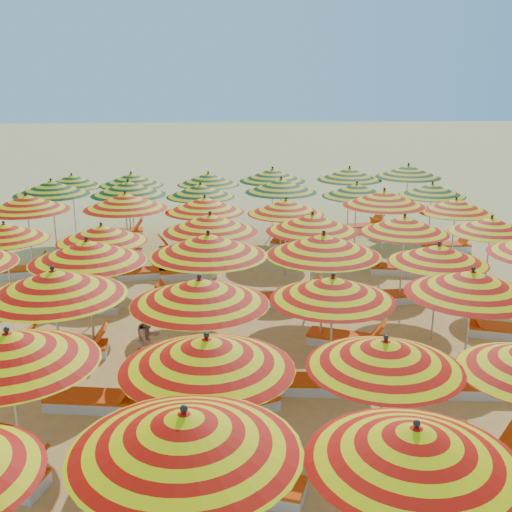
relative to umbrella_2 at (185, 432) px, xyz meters
name	(u,v)px	position (x,y,z in m)	size (l,w,h in m)	color
ground	(257,324)	(1.31, 8.60, -2.36)	(120.00, 120.00, 0.00)	#F1C66B
umbrella_2	(185,432)	(0.00, 0.00, 0.00)	(2.98, 2.98, 2.68)	silver
umbrella_3	(415,445)	(2.44, -0.13, -0.16)	(2.84, 2.84, 2.50)	silver
umbrella_7	(8,348)	(-2.53, 2.34, -0.03)	(3.19, 3.19, 2.65)	silver
umbrella_8	(207,353)	(0.20, 2.09, -0.07)	(3.23, 3.23, 2.60)	silver
umbrella_9	(385,354)	(2.74, 2.27, -0.24)	(2.37, 2.37, 2.42)	silver
umbrella_13	(53,283)	(-2.53, 4.93, 0.03)	(3.26, 3.26, 2.72)	silver
umbrella_14	(200,291)	(0.05, 4.61, -0.06)	(2.65, 2.65, 2.61)	silver
umbrella_15	(333,288)	(2.46, 4.99, -0.19)	(2.76, 2.76, 2.46)	silver
umbrella_16	(472,283)	(5.01, 4.86, -0.09)	(2.80, 2.80, 2.58)	silver
umbrella_19	(87,251)	(-2.39, 7.22, -0.04)	(2.75, 2.75, 2.64)	silver
umbrella_20	(208,245)	(0.17, 7.34, 0.03)	(2.78, 2.78, 2.72)	silver
umbrella_21	(323,245)	(2.67, 7.33, -0.01)	(3.05, 3.05, 2.68)	silver
umbrella_22	(438,254)	(5.27, 7.42, -0.29)	(2.93, 2.93, 2.36)	silver
umbrella_24	(4,232)	(-5.00, 10.06, -0.29)	(2.95, 2.95, 2.35)	silver
umbrella_25	(102,233)	(-2.50, 9.62, -0.26)	(2.41, 2.41, 2.39)	silver
umbrella_26	(210,223)	(0.19, 9.91, -0.10)	(2.68, 2.68, 2.57)	silver
umbrella_27	(312,223)	(2.80, 9.88, -0.13)	(2.59, 2.59, 2.54)	silver
umbrella_28	(404,225)	(5.18, 9.80, -0.20)	(3.04, 3.04, 2.46)	silver
umbrella_29	(491,225)	(7.60, 10.07, -0.31)	(2.87, 2.87, 2.33)	silver
umbrella_30	(26,203)	(-5.14, 12.60, -0.07)	(3.14, 3.14, 2.61)	silver
umbrella_31	(125,201)	(-2.30, 12.55, -0.05)	(3.05, 3.05, 2.63)	silver
umbrella_32	(205,205)	(0.01, 12.51, -0.17)	(2.73, 2.73, 2.49)	silver
umbrella_33	(286,207)	(2.38, 12.37, -0.24)	(2.70, 2.70, 2.41)	silver
umbrella_34	(384,198)	(5.33, 12.51, -0.04)	(2.75, 2.75, 2.64)	silver
umbrella_35	(456,206)	(7.51, 12.44, -0.29)	(2.63, 2.63, 2.36)	silver
umbrella_36	(51,188)	(-4.99, 14.91, -0.05)	(2.60, 2.60, 2.62)	silver
umbrella_37	(128,188)	(-2.50, 14.76, -0.07)	(2.72, 2.72, 2.61)	silver
umbrella_38	(200,190)	(-0.18, 15.09, -0.23)	(2.30, 2.30, 2.42)	silver
umbrella_39	(281,185)	(2.51, 15.13, -0.10)	(3.15, 3.15, 2.57)	silver
umbrella_40	(357,190)	(4.99, 14.73, -0.21)	(2.87, 2.87, 2.45)	silver
umbrella_41	(432,190)	(7.59, 14.88, -0.26)	(2.93, 2.93, 2.39)	silver
umbrella_42	(72,181)	(-4.88, 17.41, -0.26)	(2.36, 2.36, 2.39)	silver
umbrella_43	(131,179)	(-2.71, 17.22, -0.20)	(2.84, 2.84, 2.46)	silver
umbrella_44	(208,179)	(0.06, 17.38, -0.23)	(2.72, 2.72, 2.42)	silver
umbrella_45	(272,175)	(2.41, 17.27, -0.09)	(2.75, 2.75, 2.58)	silver
umbrella_46	(349,174)	(5.29, 17.42, -0.11)	(3.07, 3.07, 2.56)	silver
umbrella_47	(408,171)	(7.51, 17.45, -0.03)	(2.96, 2.96, 2.65)	silver
lounger_5	(244,484)	(0.71, 2.13, -2.21)	(1.83, 1.12, 0.69)	white
lounger_6	(482,468)	(4.37, 2.31, -2.21)	(1.83, 1.08, 0.69)	white
lounger_8	(95,400)	(-1.94, 4.77, -2.21)	(1.80, 0.83, 0.69)	white
lounger_9	(230,407)	(0.55, 4.36, -2.21)	(1.82, 1.24, 0.69)	white
lounger_10	(302,383)	(1.96, 5.20, -2.21)	(1.78, 0.73, 0.69)	white
lounger_11	(493,387)	(5.61, 4.81, -2.21)	(1.79, 0.77, 0.69)	white
lounger_14	(70,350)	(-2.89, 7.05, -2.21)	(1.76, 0.68, 0.69)	white
lounger_15	(347,340)	(3.26, 7.21, -2.21)	(1.82, 1.20, 0.69)	white
lounger_16	(505,330)	(7.04, 7.50, -2.21)	(1.83, 1.10, 0.69)	white
lounger_18	(84,306)	(-3.10, 9.73, -2.21)	(1.74, 0.60, 0.69)	white
lounger_19	(189,302)	(-0.41, 9.82, -2.21)	(1.79, 0.81, 0.69)	white
lounger_20	(291,298)	(2.30, 9.96, -2.21)	(1.76, 0.66, 0.69)	white
lounger_21	(419,295)	(5.78, 10.02, -2.21)	(1.79, 0.78, 0.69)	white
lounger_22	(19,271)	(-5.64, 12.80, -2.21)	(1.81, 0.87, 0.69)	white
lounger_23	(149,272)	(-1.70, 12.47, -2.21)	(1.81, 0.88, 0.69)	white
lounger_24	(190,272)	(-0.49, 12.43, -2.21)	(1.79, 0.80, 0.69)	white
lounger_25	(397,269)	(5.84, 12.36, -2.21)	(1.81, 0.88, 0.69)	white
lounger_26	(114,252)	(-3.10, 14.76, -2.21)	(1.81, 0.89, 0.69)	white
lounger_27	(184,249)	(-0.77, 15.00, -2.21)	(1.83, 1.09, 0.69)	white
lounger_28	(294,244)	(3.02, 15.36, -2.21)	(1.83, 1.06, 0.69)	white
lounger_29	(446,246)	(8.19, 14.79, -2.21)	(1.75, 0.64, 0.69)	white
lounger_30	(121,232)	(-3.22, 17.40, -2.21)	(1.78, 0.74, 0.69)	white
lounger_31	(196,230)	(-0.44, 17.53, -2.21)	(1.83, 1.04, 0.69)	white
lounger_32	(361,227)	(5.89, 17.63, -2.21)	(1.82, 0.95, 0.69)	white
lounger_33	(391,230)	(6.92, 17.20, -2.21)	(1.82, 1.24, 0.69)	white
beachgoer_b	(148,340)	(-1.09, 6.33, -1.72)	(0.63, 0.49, 1.29)	tan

